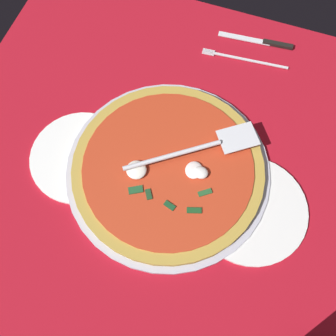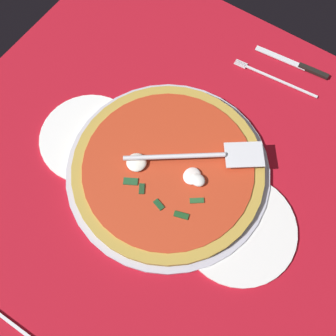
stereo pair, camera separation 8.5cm
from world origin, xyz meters
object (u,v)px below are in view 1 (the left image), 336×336
(dinner_plate_right, at_px, (250,209))
(place_setting_far, at_px, (253,51))
(pizza_server, at_px, (199,148))
(dinner_plate_left, at_px, (80,157))
(pizza, at_px, (168,168))

(dinner_plate_right, distance_m, place_setting_far, 0.41)
(dinner_plate_right, distance_m, pizza_server, 0.17)
(dinner_plate_left, xyz_separation_m, dinner_plate_right, (0.38, 0.01, 0.00))
(dinner_plate_right, distance_m, pizza, 0.19)
(pizza, bearing_deg, pizza_server, 47.93)
(dinner_plate_left, xyz_separation_m, place_setting_far, (0.28, 0.40, -0.00))
(dinner_plate_right, bearing_deg, pizza, 172.53)
(dinner_plate_right, xyz_separation_m, pizza_server, (-0.14, 0.08, 0.04))
(dinner_plate_right, height_order, pizza_server, pizza_server)
(pizza, height_order, pizza_server, pizza_server)
(dinner_plate_left, height_order, dinner_plate_right, same)
(pizza_server, xyz_separation_m, place_setting_far, (0.04, 0.32, -0.04))
(dinner_plate_left, distance_m, place_setting_far, 0.49)
(pizza_server, relative_size, place_setting_far, 1.13)
(dinner_plate_left, height_order, pizza_server, pizza_server)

